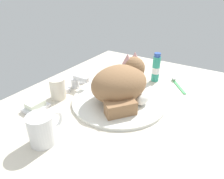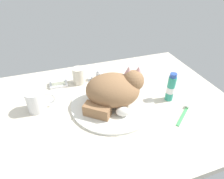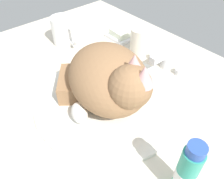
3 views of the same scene
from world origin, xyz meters
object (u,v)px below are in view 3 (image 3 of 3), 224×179
at_px(soap_bar, 120,33).
at_px(toothpaste_bottle, 187,172).
at_px(faucet, 165,60).
at_px(rinse_cup, 140,41).
at_px(cat, 109,79).
at_px(coffee_mug, 64,31).

relative_size(soap_bar, toothpaste_bottle, 0.46).
xyz_separation_m(faucet, soap_bar, (-0.22, 0.01, -0.00)).
distance_m(soap_bar, toothpaste_bottle, 0.56).
bearing_deg(faucet, soap_bar, 176.35).
distance_m(rinse_cup, toothpaste_bottle, 0.46).
height_order(cat, coffee_mug, cat).
bearing_deg(cat, toothpaste_bottle, -9.76).
relative_size(faucet, cat, 0.44).
bearing_deg(coffee_mug, rinse_cup, 36.35).
bearing_deg(cat, coffee_mug, 166.97).
xyz_separation_m(faucet, cat, (0.01, -0.23, 0.06)).
distance_m(rinse_cup, soap_bar, 0.11).
relative_size(cat, soap_bar, 4.56).
height_order(faucet, toothpaste_bottle, toothpaste_bottle).
height_order(rinse_cup, toothpaste_bottle, toothpaste_bottle).
xyz_separation_m(coffee_mug, soap_bar, (0.10, 0.17, -0.02)).
bearing_deg(coffee_mug, faucet, 25.37).
relative_size(faucet, toothpaste_bottle, 0.92).
bearing_deg(soap_bar, faucet, -3.65).
distance_m(faucet, rinse_cup, 0.11).
height_order(soap_bar, toothpaste_bottle, toothpaste_bottle).
height_order(coffee_mug, toothpaste_bottle, toothpaste_bottle).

